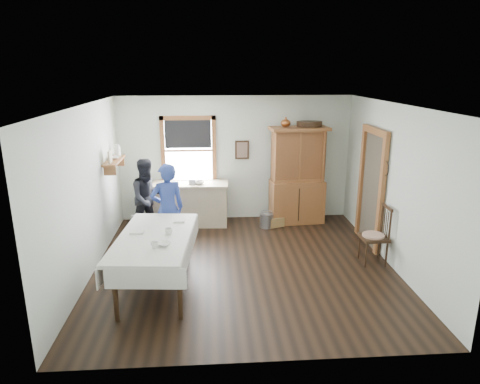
# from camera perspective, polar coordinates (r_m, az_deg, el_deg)

# --- Properties ---
(room) EXTENTS (5.01, 5.01, 2.70)m
(room) POSITION_cam_1_polar(r_m,az_deg,el_deg) (6.92, 0.55, 0.31)
(room) COLOR black
(room) RESTS_ON ground
(window) EXTENTS (1.18, 0.07, 1.48)m
(window) POSITION_cam_1_polar(r_m,az_deg,el_deg) (9.25, -6.89, 6.03)
(window) COLOR white
(window) RESTS_ON room
(doorway) EXTENTS (0.09, 1.14, 2.22)m
(doorway) POSITION_cam_1_polar(r_m,az_deg,el_deg) (8.32, 17.17, 0.96)
(doorway) COLOR #463E32
(doorway) RESTS_ON room
(wall_shelf) EXTENTS (0.24, 1.00, 0.44)m
(wall_shelf) POSITION_cam_1_polar(r_m,az_deg,el_deg) (8.54, -16.40, 4.23)
(wall_shelf) COLOR #985E2F
(wall_shelf) RESTS_ON room
(framed_picture) EXTENTS (0.30, 0.04, 0.40)m
(framed_picture) POSITION_cam_1_polar(r_m,az_deg,el_deg) (9.28, 0.27, 5.64)
(framed_picture) COLOR #311E11
(framed_picture) RESTS_ON room
(rug_beater) EXTENTS (0.01, 0.27, 0.27)m
(rug_beater) POSITION_cam_1_polar(r_m,az_deg,el_deg) (7.70, 18.91, 3.89)
(rug_beater) COLOR black
(rug_beater) RESTS_ON room
(work_counter) EXTENTS (1.63, 0.69, 0.92)m
(work_counter) POSITION_cam_1_polar(r_m,az_deg,el_deg) (9.20, -6.61, -1.57)
(work_counter) COLOR tan
(work_counter) RESTS_ON room
(china_hutch) EXTENTS (1.26, 0.68, 2.08)m
(china_hutch) POSITION_cam_1_polar(r_m,az_deg,el_deg) (9.22, 7.67, 2.18)
(china_hutch) COLOR #985E2F
(china_hutch) RESTS_ON room
(dining_table) EXTENTS (1.27, 2.17, 0.84)m
(dining_table) POSITION_cam_1_polar(r_m,az_deg,el_deg) (6.69, -11.16, -9.08)
(dining_table) COLOR silver
(dining_table) RESTS_ON room
(spindle_chair) EXTENTS (0.49, 0.49, 1.03)m
(spindle_chair) POSITION_cam_1_polar(r_m,az_deg,el_deg) (7.66, 17.43, -5.45)
(spindle_chair) COLOR #311E11
(spindle_chair) RESTS_ON room
(pail) EXTENTS (0.35, 0.35, 0.30)m
(pail) POSITION_cam_1_polar(r_m,az_deg,el_deg) (9.07, 3.53, -3.80)
(pail) COLOR gray
(pail) RESTS_ON room
(wicker_basket) EXTENTS (0.40, 0.34, 0.20)m
(wicker_basket) POSITION_cam_1_polar(r_m,az_deg,el_deg) (9.17, 4.68, -3.96)
(wicker_basket) COLOR #9F7948
(wicker_basket) RESTS_ON room
(woman_blue) EXTENTS (0.66, 0.54, 1.54)m
(woman_blue) POSITION_cam_1_polar(r_m,az_deg,el_deg) (7.74, -9.60, -2.69)
(woman_blue) COLOR navy
(woman_blue) RESTS_ON room
(figure_dark) EXTENTS (0.88, 0.82, 1.45)m
(figure_dark) POSITION_cam_1_polar(r_m,az_deg,el_deg) (8.63, -12.10, -1.16)
(figure_dark) COLOR black
(figure_dark) RESTS_ON room
(table_cup_a) EXTENTS (0.15, 0.15, 0.09)m
(table_cup_a) POSITION_cam_1_polar(r_m,az_deg,el_deg) (6.55, -9.50, -5.17)
(table_cup_a) COLOR white
(table_cup_a) RESTS_ON dining_table
(table_cup_b) EXTENTS (0.12, 0.12, 0.10)m
(table_cup_b) POSITION_cam_1_polar(r_m,az_deg,el_deg) (6.08, -11.36, -6.96)
(table_cup_b) COLOR white
(table_cup_b) RESTS_ON dining_table
(table_bowl) EXTENTS (0.26, 0.26, 0.05)m
(table_bowl) POSITION_cam_1_polar(r_m,az_deg,el_deg) (6.15, -10.08, -6.83)
(table_bowl) COLOR white
(table_bowl) RESTS_ON dining_table
(counter_book) EXTENTS (0.24, 0.28, 0.02)m
(counter_book) POSITION_cam_1_polar(r_m,az_deg,el_deg) (9.09, -6.79, 1.30)
(counter_book) COLOR #785F50
(counter_book) RESTS_ON work_counter
(counter_bowl) EXTENTS (0.27, 0.27, 0.06)m
(counter_bowl) POSITION_cam_1_polar(r_m,az_deg,el_deg) (8.96, -5.44, 1.26)
(counter_bowl) COLOR white
(counter_bowl) RESTS_ON work_counter
(shelf_bowl) EXTENTS (0.22, 0.22, 0.05)m
(shelf_bowl) POSITION_cam_1_polar(r_m,az_deg,el_deg) (8.55, -16.40, 4.40)
(shelf_bowl) COLOR white
(shelf_bowl) RESTS_ON wall_shelf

